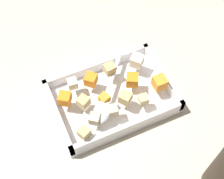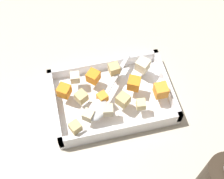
% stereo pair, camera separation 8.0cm
% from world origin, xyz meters
% --- Properties ---
extents(ground_plane, '(4.00, 4.00, 0.00)m').
position_xyz_m(ground_plane, '(0.00, 0.00, 0.00)').
color(ground_plane, '#BCB29E').
extents(baking_dish, '(0.31, 0.21, 0.05)m').
position_xyz_m(baking_dish, '(-0.02, 0.02, 0.01)').
color(baking_dish, silver).
rests_on(baking_dish, ground_plane).
extents(carrot_chunk_mid_left, '(0.04, 0.04, 0.03)m').
position_xyz_m(carrot_chunk_mid_left, '(-0.14, 0.04, 0.06)').
color(carrot_chunk_mid_left, orange).
rests_on(carrot_chunk_mid_left, baking_dish).
extents(carrot_chunk_far_left, '(0.04, 0.04, 0.03)m').
position_xyz_m(carrot_chunk_far_left, '(0.04, 0.02, 0.06)').
color(carrot_chunk_far_left, orange).
rests_on(carrot_chunk_far_left, baking_dish).
extents(carrot_chunk_heap_top, '(0.03, 0.03, 0.02)m').
position_xyz_m(carrot_chunk_heap_top, '(-0.05, 0.00, 0.06)').
color(carrot_chunk_heap_top, orange).
rests_on(carrot_chunk_heap_top, baking_dish).
extents(carrot_chunk_rim_edge, '(0.03, 0.03, 0.03)m').
position_xyz_m(carrot_chunk_rim_edge, '(0.10, -0.02, 0.06)').
color(carrot_chunk_rim_edge, orange).
rests_on(carrot_chunk_rim_edge, baking_dish).
extents(carrot_chunk_corner_se, '(0.04, 0.04, 0.03)m').
position_xyz_m(carrot_chunk_corner_se, '(-0.06, 0.06, 0.06)').
color(carrot_chunk_corner_se, orange).
rests_on(carrot_chunk_corner_se, baking_dish).
extents(potato_chunk_heap_side, '(0.03, 0.03, 0.02)m').
position_xyz_m(potato_chunk_heap_side, '(-0.04, -0.04, 0.06)').
color(potato_chunk_heap_side, beige).
rests_on(potato_chunk_heap_side, baking_dish).
extents(potato_chunk_near_spoon, '(0.04, 0.04, 0.03)m').
position_xyz_m(potato_chunk_near_spoon, '(0.08, 0.07, 0.06)').
color(potato_chunk_near_spoon, beige).
rests_on(potato_chunk_near_spoon, baking_dish).
extents(potato_chunk_under_handle, '(0.02, 0.02, 0.02)m').
position_xyz_m(potato_chunk_under_handle, '(0.04, -0.04, 0.06)').
color(potato_chunk_under_handle, '#E0CC89').
rests_on(potato_chunk_under_handle, baking_dish).
extents(potato_chunk_back_center, '(0.03, 0.03, 0.02)m').
position_xyz_m(potato_chunk_back_center, '(-0.13, -0.06, 0.06)').
color(potato_chunk_back_center, tan).
rests_on(potato_chunk_back_center, baking_dish).
extents(potato_chunk_far_right, '(0.03, 0.03, 0.02)m').
position_xyz_m(potato_chunk_far_right, '(-0.09, -0.04, 0.06)').
color(potato_chunk_far_right, beige).
rests_on(potato_chunk_far_right, baking_dish).
extents(potato_chunk_near_right, '(0.03, 0.03, 0.03)m').
position_xyz_m(potato_chunk_near_right, '(0.00, 0.08, 0.06)').
color(potato_chunk_near_right, tan).
rests_on(potato_chunk_near_right, baking_dish).
extents(potato_chunk_near_left, '(0.04, 0.04, 0.03)m').
position_xyz_m(potato_chunk_near_left, '(0.00, -0.02, 0.06)').
color(potato_chunk_near_left, tan).
rests_on(potato_chunk_near_left, baking_dish).
extents(potato_chunk_corner_sw, '(0.03, 0.03, 0.02)m').
position_xyz_m(potato_chunk_corner_sw, '(-0.10, 0.07, 0.06)').
color(potato_chunk_corner_sw, beige).
rests_on(potato_chunk_corner_sw, baking_dish).
extents(potato_chunk_corner_ne, '(0.04, 0.04, 0.03)m').
position_xyz_m(potato_chunk_corner_ne, '(-0.10, 0.01, 0.06)').
color(potato_chunk_corner_ne, tan).
rests_on(potato_chunk_corner_ne, baking_dish).
extents(serving_spoon, '(0.16, 0.19, 0.02)m').
position_xyz_m(serving_spoon, '(-0.06, -0.02, 0.06)').
color(serving_spoon, silver).
rests_on(serving_spoon, baking_dish).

